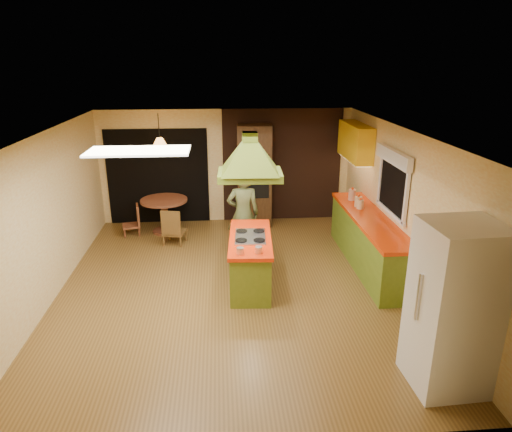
{
  "coord_description": "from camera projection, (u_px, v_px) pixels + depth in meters",
  "views": [
    {
      "loc": [
        -0.14,
        -6.67,
        3.54
      ],
      "look_at": [
        0.41,
        0.15,
        1.15
      ],
      "focal_mm": 32.0,
      "sensor_mm": 36.0,
      "label": 1
    }
  ],
  "objects": [
    {
      "name": "ground",
      "position": [
        232.0,
        286.0,
        7.46
      ],
      "size": [
        6.5,
        6.5,
        0.0
      ],
      "primitive_type": "plane",
      "color": "brown",
      "rests_on": "ground"
    },
    {
      "name": "room_walls",
      "position": [
        230.0,
        214.0,
        7.05
      ],
      "size": [
        5.5,
        6.5,
        6.5
      ],
      "color": "beige",
      "rests_on": "ground"
    },
    {
      "name": "ceiling_plane",
      "position": [
        229.0,
        133.0,
        6.63
      ],
      "size": [
        6.5,
        6.5,
        0.0
      ],
      "primitive_type": "plane",
      "rotation": [
        3.14,
        0.0,
        0.0
      ],
      "color": "silver",
      "rests_on": "room_walls"
    },
    {
      "name": "brick_panel",
      "position": [
        282.0,
        166.0,
        10.18
      ],
      "size": [
        2.64,
        0.03,
        2.5
      ],
      "primitive_type": "cube",
      "color": "#381E14",
      "rests_on": "ground"
    },
    {
      "name": "nook_opening",
      "position": [
        158.0,
        177.0,
        10.04
      ],
      "size": [
        2.2,
        0.03,
        2.1
      ],
      "primitive_type": "cube",
      "color": "black",
      "rests_on": "ground"
    },
    {
      "name": "right_counter",
      "position": [
        369.0,
        241.0,
        8.06
      ],
      "size": [
        0.62,
        3.05,
        0.92
      ],
      "color": "olive",
      "rests_on": "ground"
    },
    {
      "name": "upper_cabinets",
      "position": [
        355.0,
        142.0,
        9.08
      ],
      "size": [
        0.34,
        1.4,
        0.7
      ],
      "primitive_type": "cube",
      "color": "yellow",
      "rests_on": "room_walls"
    },
    {
      "name": "window_right",
      "position": [
        394.0,
        172.0,
        7.46
      ],
      "size": [
        0.12,
        1.35,
        1.06
      ],
      "color": "black",
      "rests_on": "room_walls"
    },
    {
      "name": "fluor_panel",
      "position": [
        139.0,
        151.0,
        5.43
      ],
      "size": [
        1.2,
        0.6,
        0.03
      ],
      "primitive_type": "cube",
      "color": "white",
      "rests_on": "ceiling_plane"
    },
    {
      "name": "kitchen_island",
      "position": [
        250.0,
        260.0,
        7.39
      ],
      "size": [
        0.77,
        1.7,
        0.85
      ],
      "rotation": [
        0.0,
        0.0,
        -0.07
      ],
      "color": "olive",
      "rests_on": "ground"
    },
    {
      "name": "range_hood",
      "position": [
        250.0,
        149.0,
        6.79
      ],
      "size": [
        1.0,
        0.74,
        0.79
      ],
      "rotation": [
        0.0,
        0.0,
        -0.04
      ],
      "color": "#5E761D",
      "rests_on": "ceiling_plane"
    },
    {
      "name": "man",
      "position": [
        243.0,
        214.0,
        8.37
      ],
      "size": [
        0.6,
        0.4,
        1.64
      ],
      "primitive_type": "imported",
      "rotation": [
        0.0,
        0.0,
        3.16
      ],
      "color": "#474F29",
      "rests_on": "ground"
    },
    {
      "name": "refrigerator",
      "position": [
        454.0,
        308.0,
        4.95
      ],
      "size": [
        0.83,
        0.79,
        1.94
      ],
      "primitive_type": "cube",
      "rotation": [
        0.0,
        0.0,
        0.05
      ],
      "color": "white",
      "rests_on": "ground"
    },
    {
      "name": "wall_oven",
      "position": [
        255.0,
        176.0,
        9.91
      ],
      "size": [
        0.76,
        0.64,
        2.21
      ],
      "rotation": [
        0.0,
        0.0,
        -0.06
      ],
      "color": "#442A15",
      "rests_on": "ground"
    },
    {
      "name": "dining_table",
      "position": [
        165.0,
        209.0,
        9.6
      ],
      "size": [
        0.98,
        0.98,
        0.73
      ],
      "rotation": [
        0.0,
        0.0,
        0.26
      ],
      "color": "brown",
      "rests_on": "ground"
    },
    {
      "name": "chair_left",
      "position": [
        131.0,
        220.0,
        9.52
      ],
      "size": [
        0.42,
        0.42,
        0.64
      ],
      "primitive_type": null,
      "rotation": [
        0.0,
        0.0,
        -1.35
      ],
      "color": "brown",
      "rests_on": "ground"
    },
    {
      "name": "chair_near",
      "position": [
        174.0,
        226.0,
        9.06
      ],
      "size": [
        0.49,
        0.49,
        0.74
      ],
      "primitive_type": null,
      "rotation": [
        0.0,
        0.0,
        2.91
      ],
      "color": "brown",
      "rests_on": "ground"
    },
    {
      "name": "pendant_lamp",
      "position": [
        160.0,
        144.0,
        9.14
      ],
      "size": [
        0.36,
        0.36,
        0.23
      ],
      "primitive_type": "cone",
      "rotation": [
        0.0,
        0.0,
        0.0
      ],
      "color": "#FF9E3F",
      "rests_on": "ceiling_plane"
    },
    {
      "name": "canister_large",
      "position": [
        352.0,
        195.0,
        8.82
      ],
      "size": [
        0.18,
        0.18,
        0.21
      ],
      "primitive_type": "cylinder",
      "rotation": [
        0.0,
        0.0,
        0.35
      ],
      "color": "beige",
      "rests_on": "right_counter"
    },
    {
      "name": "canister_medium",
      "position": [
        358.0,
        202.0,
        8.43
      ],
      "size": [
        0.15,
        0.15,
        0.19
      ],
      "primitive_type": "cylinder",
      "rotation": [
        0.0,
        0.0,
        0.12
      ],
      "color": "beige",
      "rests_on": "right_counter"
    },
    {
      "name": "canister_small",
      "position": [
        360.0,
        204.0,
        8.32
      ],
      "size": [
        0.15,
        0.15,
        0.16
      ],
      "primitive_type": "cylinder",
      "rotation": [
        0.0,
        0.0,
        0.27
      ],
      "color": "beige",
      "rests_on": "right_counter"
    }
  ]
}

